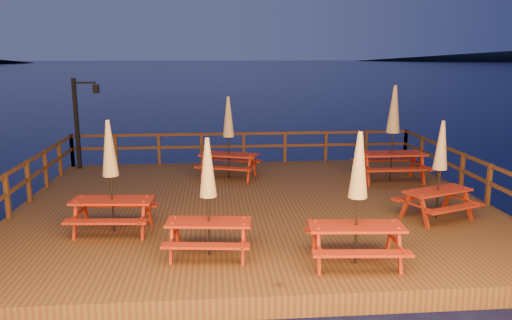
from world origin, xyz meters
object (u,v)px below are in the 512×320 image
(picnic_table_0, at_px, (208,196))
(picnic_table_2, at_px, (111,175))
(lamp_post, at_px, (81,115))
(picnic_table_1, at_px, (393,132))

(picnic_table_0, bearing_deg, picnic_table_2, 151.30)
(picnic_table_0, bearing_deg, lamp_post, 124.98)
(picnic_table_2, bearing_deg, picnic_table_0, -30.43)
(picnic_table_1, bearing_deg, lamp_post, 165.28)
(lamp_post, bearing_deg, picnic_table_0, -61.51)
(lamp_post, relative_size, picnic_table_1, 1.04)
(picnic_table_0, bearing_deg, picnic_table_1, 50.34)
(lamp_post, distance_m, picnic_table_2, 6.70)
(lamp_post, xyz_separation_m, picnic_table_0, (4.22, -7.78, -0.60))
(lamp_post, relative_size, picnic_table_0, 1.31)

